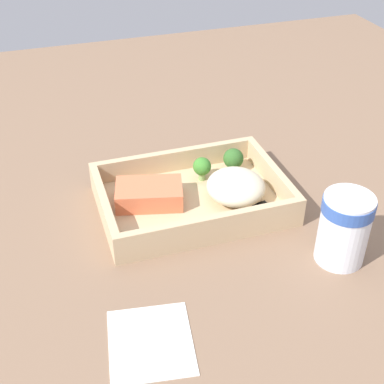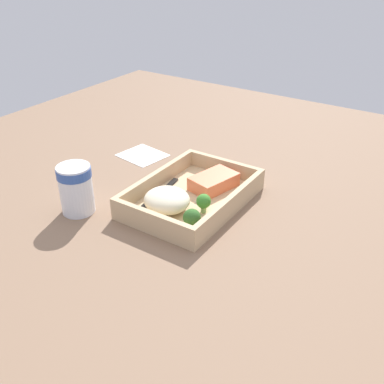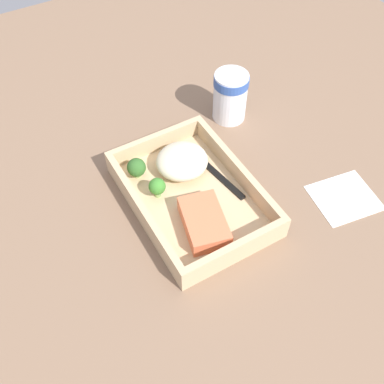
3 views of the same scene
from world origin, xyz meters
The scene contains 10 objects.
ground_plane centered at (0.00, 0.00, -1.00)cm, with size 160.00×160.00×2.00cm, color #7D604A.
takeout_tray centered at (0.00, 0.00, 0.60)cm, with size 28.74×20.14×1.20cm, color tan.
tray_rim centered at (0.00, 0.00, 3.01)cm, with size 28.74×20.14×3.62cm.
salmon_fillet centered at (-6.51, 1.49, 2.73)cm, with size 10.26×6.45×3.05cm, color #E27048.
mashed_potatoes centered at (6.63, -1.74, 3.43)cm, with size 9.15×9.56×4.47cm, color beige.
broccoli_floret_1 centered at (9.34, 6.12, 3.40)cm, with size 3.45×3.45×4.01cm.
broccoli_floret_2 centered at (3.37, 5.01, 3.63)cm, with size 3.01×3.01×4.06cm.
fork centered at (4.00, -6.29, 1.42)cm, with size 15.87×3.97×0.44cm.
paper_cup centered at (15.71, -17.93, 5.82)cm, with size 6.97×6.97×10.39cm.
receipt_slip centered at (-13.00, -24.08, 0.12)cm, with size 9.83×11.02×0.24cm, color white.
Camera 3 is at (-42.16, 24.38, 63.51)cm, focal length 42.00 mm.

